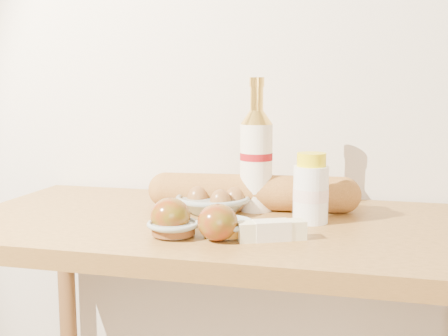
{
  "coord_description": "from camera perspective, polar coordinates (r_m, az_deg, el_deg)",
  "views": [
    {
      "loc": [
        0.29,
        0.0,
        1.19
      ],
      "look_at": [
        0.0,
        1.15,
        1.02
      ],
      "focal_mm": 45.0,
      "sensor_mm": 36.0,
      "label": 1
    }
  ],
  "objects": [
    {
      "name": "cream_bottle",
      "position": [
        1.22,
        8.81,
        -2.27
      ],
      "size": [
        0.1,
        0.1,
        0.15
      ],
      "rotation": [
        0.0,
        0.0,
        0.35
      ],
      "color": "white",
      "rests_on": "table"
    },
    {
      "name": "baguette",
      "position": [
        1.34,
        2.88,
        -2.48
      ],
      "size": [
        0.51,
        0.13,
        0.08
      ],
      "rotation": [
        0.0,
        0.0,
        0.09
      ],
      "color": "#B87C38",
      "rests_on": "table"
    },
    {
      "name": "back_wall",
      "position": [
        1.54,
        3.34,
        12.32
      ],
      "size": [
        3.5,
        0.02,
        2.6
      ],
      "primitive_type": "cube",
      "color": "silver",
      "rests_on": "ground"
    },
    {
      "name": "sugar_bowl",
      "position": [
        1.11,
        -5.17,
        -6.14
      ],
      "size": [
        0.14,
        0.14,
        0.03
      ],
      "rotation": [
        0.0,
        0.0,
        -0.43
      ],
      "color": "#8E9B95",
      "rests_on": "table"
    },
    {
      "name": "syrup_bowl",
      "position": [
        1.11,
        0.28,
        -6.09
      ],
      "size": [
        0.13,
        0.13,
        0.03
      ],
      "rotation": [
        0.0,
        0.0,
        -0.21
      ],
      "color": "#96A49F",
      "rests_on": "table"
    },
    {
      "name": "bourbon_bottle",
      "position": [
        1.32,
        3.3,
        1.09
      ],
      "size": [
        0.09,
        0.09,
        0.31
      ],
      "rotation": [
        0.0,
        0.0,
        -0.18
      ],
      "color": "white",
      "rests_on": "table"
    },
    {
      "name": "table",
      "position": [
        1.28,
        0.33,
        -10.64
      ],
      "size": [
        1.2,
        0.6,
        0.9
      ],
      "color": "#AE7B38",
      "rests_on": "ground"
    },
    {
      "name": "butter_stick",
      "position": [
        1.09,
        4.85,
        -6.35
      ],
      "size": [
        0.14,
        0.09,
        0.04
      ],
      "rotation": [
        0.0,
        0.0,
        0.44
      ],
      "color": "beige",
      "rests_on": "table"
    },
    {
      "name": "apple_redgreen_front",
      "position": [
        1.13,
        -5.47,
        -4.87
      ],
      "size": [
        0.09,
        0.09,
        0.07
      ],
      "rotation": [
        0.0,
        0.0,
        -0.16
      ],
      "color": "#97080D",
      "rests_on": "table"
    },
    {
      "name": "egg_bowl",
      "position": [
        1.31,
        -1.02,
        -3.43
      ],
      "size": [
        0.23,
        0.23,
        0.06
      ],
      "rotation": [
        0.0,
        0.0,
        -0.37
      ],
      "color": "#8C9995",
      "rests_on": "table"
    },
    {
      "name": "apple_redgreen_right",
      "position": [
        1.07,
        -0.65,
        -5.55
      ],
      "size": [
        0.09,
        0.09,
        0.07
      ],
      "rotation": [
        0.0,
        0.0,
        0.16
      ],
      "color": "maroon",
      "rests_on": "table"
    }
  ]
}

